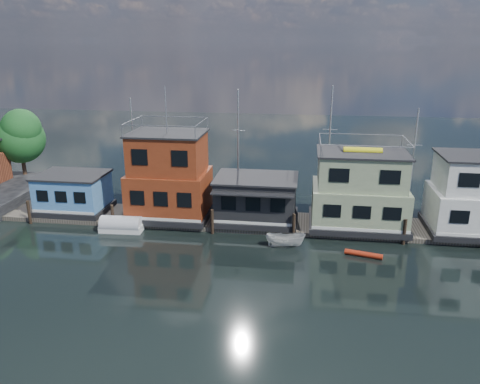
# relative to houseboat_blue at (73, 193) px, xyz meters

# --- Properties ---
(ground) EXTENTS (160.00, 160.00, 0.00)m
(ground) POSITION_rel_houseboat_blue_xyz_m (18.00, -12.00, -2.21)
(ground) COLOR black
(ground) RESTS_ON ground
(dock) EXTENTS (48.00, 5.00, 0.40)m
(dock) POSITION_rel_houseboat_blue_xyz_m (18.00, 0.00, -2.01)
(dock) COLOR #595147
(dock) RESTS_ON ground
(houseboat_blue) EXTENTS (6.40, 4.90, 3.66)m
(houseboat_blue) POSITION_rel_houseboat_blue_xyz_m (0.00, 0.00, 0.00)
(houseboat_blue) COLOR black
(houseboat_blue) RESTS_ON dock
(houseboat_red) EXTENTS (7.40, 5.90, 11.86)m
(houseboat_red) POSITION_rel_houseboat_blue_xyz_m (9.50, 0.00, 1.90)
(houseboat_red) COLOR black
(houseboat_red) RESTS_ON dock
(houseboat_dark) EXTENTS (7.40, 6.10, 4.06)m
(houseboat_dark) POSITION_rel_houseboat_blue_xyz_m (17.50, -0.02, 0.21)
(houseboat_dark) COLOR black
(houseboat_dark) RESTS_ON dock
(houseboat_green) EXTENTS (8.40, 5.90, 7.03)m
(houseboat_green) POSITION_rel_houseboat_blue_xyz_m (26.50, 0.00, 1.34)
(houseboat_green) COLOR black
(houseboat_green) RESTS_ON dock
(pilings) EXTENTS (42.28, 0.28, 2.20)m
(pilings) POSITION_rel_houseboat_blue_xyz_m (17.67, -2.80, -1.11)
(pilings) COLOR #2D2116
(pilings) RESTS_ON ground
(background_masts) EXTENTS (36.40, 0.16, 12.00)m
(background_masts) POSITION_rel_houseboat_blue_xyz_m (22.76, 6.00, 3.35)
(background_masts) COLOR silver
(background_masts) RESTS_ON ground
(tarp_runabout) EXTENTS (3.77, 1.65, 1.50)m
(tarp_runabout) POSITION_rel_houseboat_blue_xyz_m (5.98, -3.39, -1.65)
(tarp_runabout) COLOR silver
(tarp_runabout) RESTS_ON ground
(red_kayak) EXTENTS (2.89, 1.11, 0.42)m
(red_kayak) POSITION_rel_houseboat_blue_xyz_m (26.51, -5.64, -1.99)
(red_kayak) COLOR #B42B13
(red_kayak) RESTS_ON ground
(motorboat) EXTENTS (3.23, 1.30, 1.24)m
(motorboat) POSITION_rel_houseboat_blue_xyz_m (20.41, -4.72, -1.59)
(motorboat) COLOR silver
(motorboat) RESTS_ON ground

